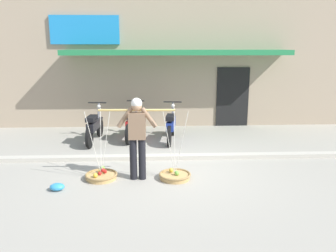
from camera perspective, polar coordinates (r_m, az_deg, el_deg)
The scene contains 10 objects.
ground_plane at distance 7.65m, azimuth -0.74°, elevation -7.25°, with size 90.00×90.00×0.00m, color #9E998C.
sidewalk_curb at distance 8.30m, azimuth -0.90°, elevation -5.24°, with size 20.00×0.24×0.10m, color #BAB4A5.
fruit_vendor at distance 6.84m, azimuth -5.21°, elevation -1.23°, with size 1.53×0.22×1.70m.
fruit_basket_left_side at distance 7.10m, azimuth 1.16°, elevation -8.30°, with size 0.67×0.67×1.45m.
fruit_basket_right_side at distance 7.22m, azimuth -11.18°, elevation -8.15°, with size 0.67×0.67×1.45m.
motorcycle_nearest_shop at distance 9.85m, azimuth -12.31°, elevation -0.13°, with size 0.54×1.82×1.09m.
motorcycle_second_in_row at distance 10.02m, azimuth -5.96°, elevation 0.34°, with size 0.54×1.81×1.09m.
motorcycle_third_in_row at distance 9.76m, azimuth 0.53°, elevation 0.06°, with size 0.54×1.81×1.09m.
storefront_building at distance 13.89m, azimuth 0.59°, elevation 10.86°, with size 13.00×6.00×4.20m.
plastic_litter_bag at distance 6.89m, azimuth -18.18°, elevation -9.72°, with size 0.28×0.22×0.14m, color #3393D1.
Camera 1 is at (-0.23, -7.17, 2.68)m, focal length 36.18 mm.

